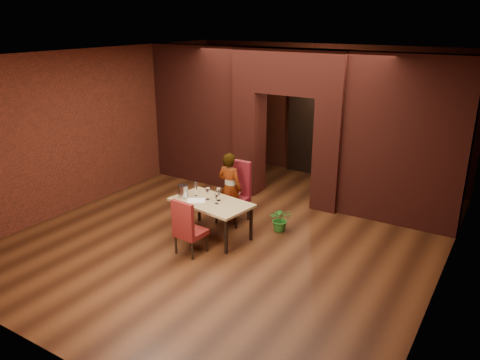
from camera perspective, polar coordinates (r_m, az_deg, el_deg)
The scene contains 25 objects.
floor at distance 8.78m, azimuth -0.22°, elevation -6.31°, with size 8.00×8.00×0.00m, color #462411.
ceiling at distance 7.94m, azimuth -0.25°, elevation 15.00°, with size 7.00×8.00×0.04m, color silver.
wall_back at distance 11.71m, azimuth 10.30°, elevation 8.20°, with size 7.00×0.04×3.20m, color maroon.
wall_front at distance 5.46m, azimuth -23.22°, elevation -6.12°, with size 7.00×0.04×3.20m, color maroon.
wall_left at distance 10.45m, azimuth -16.85°, elevation 6.35°, with size 0.04×8.00×3.20m, color maroon.
wall_right at distance 7.10m, azimuth 24.49°, elevation -0.53°, with size 0.04×8.00×3.20m, color maroon.
pillar_left at distance 10.46m, azimuth 1.16°, elevation 4.65°, with size 0.55×0.55×2.30m, color maroon.
pillar_right at distance 9.67m, azimuth 10.91°, elevation 3.07°, with size 0.55×0.55×2.30m, color maroon.
lintel at distance 9.73m, azimuth 6.17°, elevation 13.03°, with size 2.45×0.55×0.90m, color maroon.
wing_wall_left at distance 11.12m, azimuth -5.15°, elevation 7.85°, with size 2.27×0.35×3.20m, color maroon.
wing_wall_right at distance 9.17m, azimuth 19.34°, elevation 4.35°, with size 2.27×0.35×3.20m, color maroon.
vent_panel at distance 10.39m, azimuth 0.31°, elevation 1.10°, with size 0.40×0.03×0.50m, color brown.
rear_door at distance 11.92m, azimuth 8.24°, elevation 5.80°, with size 0.90×0.08×2.10m, color black.
rear_door_frame at distance 11.89m, azimuth 8.16°, elevation 5.76°, with size 1.02×0.04×2.22m, color black.
dining_table at distance 8.50m, azimuth -3.50°, elevation -4.73°, with size 1.45×0.81×0.68m, color tan.
chair_far at distance 8.98m, azimuth -0.94°, elevation -1.58°, with size 0.54×0.54×1.19m, color maroon.
chair_near at distance 7.89m, azimuth -6.01°, elevation -5.60°, with size 0.45×0.45×0.98m, color maroon.
person_seated at distance 8.92m, azimuth -1.24°, elevation -0.99°, with size 0.51×0.34×1.40m, color white.
wine_glass_a at distance 8.42m, azimuth -3.98°, elevation -1.68°, with size 0.09×0.09×0.22m, color white, non-canonical shape.
wine_glass_b at distance 8.36m, azimuth -2.61°, elevation -1.78°, with size 0.09×0.09×0.23m, color white, non-canonical shape.
wine_glass_c at distance 8.23m, azimuth -2.88°, elevation -2.29°, with size 0.08×0.08×0.19m, color white, non-canonical shape.
tasting_sheet at distance 8.42m, azimuth -5.37°, elevation -2.50°, with size 0.32×0.24×0.00m, color white.
wine_bucket at distance 8.56m, azimuth -6.97°, elevation -1.37°, with size 0.19×0.19×0.23m, color #A8A8AF.
water_bottle at distance 8.60m, azimuth -5.45°, elevation -1.07°, with size 0.06×0.06×0.27m, color white.
potted_plant at distance 8.76m, azimuth 4.99°, elevation -4.77°, with size 0.42×0.37×0.47m, color #276E21.
Camera 1 is at (4.20, -6.71, 3.80)m, focal length 35.00 mm.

